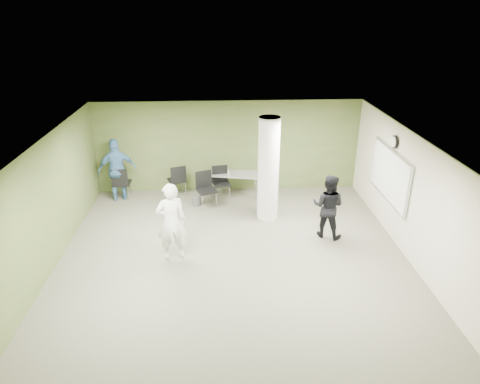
{
  "coord_description": "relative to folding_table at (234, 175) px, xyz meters",
  "views": [
    {
      "loc": [
        -0.31,
        -8.44,
        5.39
      ],
      "look_at": [
        0.2,
        1.0,
        1.21
      ],
      "focal_mm": 32.0,
      "sensor_mm": 36.0,
      "label": 1
    }
  ],
  "objects": [
    {
      "name": "chair_back_right",
      "position": [
        -1.7,
        0.02,
        -0.08
      ],
      "size": [
        0.63,
        0.63,
        0.98
      ],
      "rotation": [
        0.0,
        0.0,
        3.51
      ],
      "color": "black",
      "rests_on": "floor"
    },
    {
      "name": "column",
      "position": [
        0.84,
        -1.55,
        0.74
      ],
      "size": [
        0.56,
        0.56,
        2.8
      ],
      "primitive_type": "cylinder",
      "color": "silver",
      "rests_on": "floor"
    },
    {
      "name": "man_blue",
      "position": [
        -3.42,
        -0.15,
        0.28
      ],
      "size": [
        1.18,
        0.72,
        1.88
      ],
      "primitive_type": "imported",
      "rotation": [
        0.0,
        0.0,
        3.39
      ],
      "color": "teal",
      "rests_on": "floor"
    },
    {
      "name": "wall_left",
      "position": [
        -4.16,
        -3.55,
        0.74
      ],
      "size": [
        0.02,
        8.0,
        2.8
      ],
      "primitive_type": "cube",
      "color": "#48602D",
      "rests_on": "floor"
    },
    {
      "name": "chair_table_left",
      "position": [
        -0.85,
        -0.68,
        -0.06
      ],
      "size": [
        0.65,
        0.65,
        1.02
      ],
      "rotation": [
        0.0,
        0.0,
        0.37
      ],
      "color": "black",
      "rests_on": "floor"
    },
    {
      "name": "wall_clock",
      "position": [
        3.76,
        -2.35,
        1.69
      ],
      "size": [
        0.06,
        0.32,
        0.32
      ],
      "color": "black",
      "rests_on": "wall_right_cream"
    },
    {
      "name": "chair_table_right",
      "position": [
        -0.41,
        -0.16,
        -0.08
      ],
      "size": [
        0.57,
        0.57,
        0.98
      ],
      "rotation": [
        0.0,
        0.0,
        0.18
      ],
      "color": "black",
      "rests_on": "floor"
    },
    {
      "name": "folding_table",
      "position": [
        0.0,
        0.0,
        0.0
      ],
      "size": [
        1.58,
        0.94,
        0.95
      ],
      "rotation": [
        0.0,
        0.0,
        -0.2
      ],
      "color": "gray",
      "rests_on": "floor"
    },
    {
      "name": "woman_white",
      "position": [
        -1.55,
        -3.46,
        0.27
      ],
      "size": [
        0.77,
        0.61,
        1.85
      ],
      "primitive_type": "imported",
      "rotation": [
        0.0,
        0.0,
        3.42
      ],
      "color": "white",
      "rests_on": "floor"
    },
    {
      "name": "whiteboard",
      "position": [
        3.76,
        -2.35,
        0.84
      ],
      "size": [
        0.05,
        2.3,
        1.3
      ],
      "color": "silver",
      "rests_on": "wall_right_cream"
    },
    {
      "name": "ceiling",
      "position": [
        -0.16,
        -3.55,
        2.14
      ],
      "size": [
        8.0,
        8.0,
        0.0
      ],
      "primitive_type": "plane",
      "rotation": [
        3.14,
        0.0,
        0.0
      ],
      "color": "white",
      "rests_on": "wall_back"
    },
    {
      "name": "man_black",
      "position": [
        2.21,
        -2.64,
        0.16
      ],
      "size": [
        0.99,
        0.92,
        1.64
      ],
      "primitive_type": "imported",
      "rotation": [
        0.0,
        0.0,
        2.66
      ],
      "color": "black",
      "rests_on": "floor"
    },
    {
      "name": "wall_back",
      "position": [
        -0.16,
        0.45,
        0.74
      ],
      "size": [
        8.0,
        2.8,
        0.02
      ],
      "primitive_type": "cube",
      "rotation": [
        1.57,
        0.0,
        0.0
      ],
      "color": "#48602D",
      "rests_on": "floor"
    },
    {
      "name": "chair_back_left",
      "position": [
        -3.35,
        -0.16,
        -0.07
      ],
      "size": [
        0.5,
        0.5,
        1.0
      ],
      "rotation": [
        0.0,
        0.0,
        3.14
      ],
      "color": "black",
      "rests_on": "floor"
    },
    {
      "name": "floor",
      "position": [
        -0.16,
        -3.55,
        -0.66
      ],
      "size": [
        8.0,
        8.0,
        0.0
      ],
      "primitive_type": "plane",
      "color": "#575544",
      "rests_on": "ground"
    },
    {
      "name": "wall_right_cream",
      "position": [
        3.84,
        -3.55,
        0.74
      ],
      "size": [
        0.02,
        8.0,
        2.8
      ],
      "primitive_type": "cube",
      "color": "beige",
      "rests_on": "floor"
    },
    {
      "name": "wastebasket",
      "position": [
        -1.13,
        -0.68,
        -0.51
      ],
      "size": [
        0.25,
        0.25,
        0.28
      ],
      "primitive_type": "cylinder",
      "color": "#4C4C4C",
      "rests_on": "floor"
    }
  ]
}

